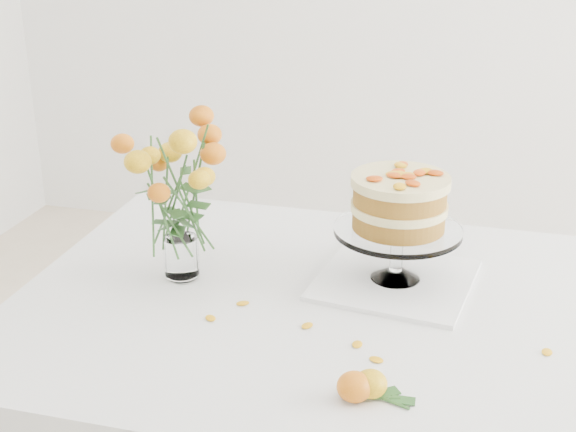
% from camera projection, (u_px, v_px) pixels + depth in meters
% --- Properties ---
extents(table, '(1.43, 0.93, 0.76)m').
position_uv_depth(table, '(379.00, 346.00, 1.55)').
color(table, tan).
rests_on(table, ground).
extents(napkin, '(0.33, 0.33, 0.01)m').
position_uv_depth(napkin, '(395.00, 280.00, 1.62)').
color(napkin, white).
rests_on(napkin, table).
extents(cake_stand, '(0.25, 0.25, 0.23)m').
position_uv_depth(cake_stand, '(399.00, 208.00, 1.56)').
color(cake_stand, white).
rests_on(cake_stand, napkin).
extents(rose_vase, '(0.30, 0.30, 0.36)m').
position_uv_depth(rose_vase, '(177.00, 181.00, 1.57)').
color(rose_vase, white).
rests_on(rose_vase, table).
extents(loose_rose_near, '(0.09, 0.05, 0.04)m').
position_uv_depth(loose_rose_near, '(371.00, 384.00, 1.25)').
color(loose_rose_near, yellow).
rests_on(loose_rose_near, table).
extents(loose_rose_far, '(0.10, 0.06, 0.05)m').
position_uv_depth(loose_rose_far, '(355.00, 387.00, 1.25)').
color(loose_rose_far, '#CD5E0A').
rests_on(loose_rose_far, table).
extents(stray_petal_a, '(0.03, 0.02, 0.00)m').
position_uv_depth(stray_petal_a, '(307.00, 326.00, 1.46)').
color(stray_petal_a, '#ECA30E').
rests_on(stray_petal_a, table).
extents(stray_petal_b, '(0.03, 0.02, 0.00)m').
position_uv_depth(stray_petal_b, '(357.00, 345.00, 1.40)').
color(stray_petal_b, '#ECA30E').
rests_on(stray_petal_b, table).
extents(stray_petal_c, '(0.03, 0.02, 0.00)m').
position_uv_depth(stray_petal_c, '(376.00, 360.00, 1.36)').
color(stray_petal_c, '#ECA30E').
rests_on(stray_petal_c, table).
extents(stray_petal_d, '(0.03, 0.02, 0.00)m').
position_uv_depth(stray_petal_d, '(243.00, 303.00, 1.54)').
color(stray_petal_d, '#ECA30E').
rests_on(stray_petal_d, table).
extents(stray_petal_e, '(0.03, 0.02, 0.00)m').
position_uv_depth(stray_petal_e, '(211.00, 318.00, 1.49)').
color(stray_petal_e, '#ECA30E').
rests_on(stray_petal_e, table).
extents(stray_petal_f, '(0.03, 0.02, 0.00)m').
position_uv_depth(stray_petal_f, '(547.00, 352.00, 1.38)').
color(stray_petal_f, '#ECA30E').
rests_on(stray_petal_f, table).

